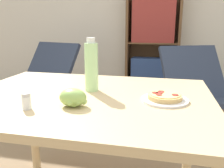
% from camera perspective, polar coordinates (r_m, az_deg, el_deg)
% --- Properties ---
extents(wall_back, '(8.00, 0.05, 2.60)m').
position_cam_1_polar(wall_back, '(3.76, 6.72, 17.04)').
color(wall_back, silver).
rests_on(wall_back, ground_plane).
extents(dining_table, '(1.26, 0.93, 0.77)m').
position_cam_1_polar(dining_table, '(1.24, -6.25, -6.89)').
color(dining_table, '#D1B27F').
rests_on(dining_table, ground_plane).
extents(pizza_on_plate, '(0.22, 0.22, 0.04)m').
position_cam_1_polar(pizza_on_plate, '(1.13, 12.56, -3.28)').
color(pizza_on_plate, white).
rests_on(pizza_on_plate, dining_table).
extents(grape_bunch, '(0.12, 0.10, 0.08)m').
position_cam_1_polar(grape_bunch, '(1.04, -9.36, -3.29)').
color(grape_bunch, '#93BC5B').
rests_on(grape_bunch, dining_table).
extents(drink_bottle, '(0.07, 0.07, 0.28)m').
position_cam_1_polar(drink_bottle, '(1.25, -4.99, 4.26)').
color(drink_bottle, '#B7EAA3').
rests_on(drink_bottle, dining_table).
extents(salt_shaker, '(0.04, 0.04, 0.07)m').
position_cam_1_polar(salt_shaker, '(1.06, -19.88, -3.95)').
color(salt_shaker, white).
rests_on(salt_shaker, dining_table).
extents(lounge_chair_near, '(0.82, 0.91, 0.88)m').
position_cam_1_polar(lounge_chair_near, '(3.05, -16.24, -2.08)').
color(lounge_chair_near, slate).
rests_on(lounge_chair_near, ground_plane).
extents(lounge_chair_far, '(0.86, 0.95, 0.88)m').
position_cam_1_polar(lounge_chair_far, '(2.65, 19.91, -4.89)').
color(lounge_chair_far, slate).
rests_on(lounge_chair_far, ground_plane).
extents(bookshelf, '(0.76, 0.32, 1.69)m').
position_cam_1_polar(bookshelf, '(3.57, 9.72, 8.55)').
color(bookshelf, brown).
rests_on(bookshelf, ground_plane).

